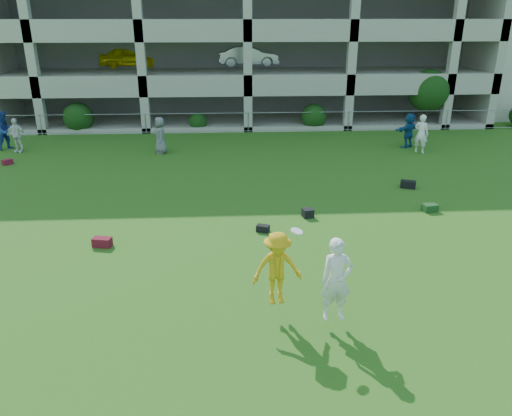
{
  "coord_description": "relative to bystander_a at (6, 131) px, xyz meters",
  "views": [
    {
      "loc": [
        -1.26,
        -10.25,
        6.58
      ],
      "look_at": [
        -0.48,
        3.0,
        1.4
      ],
      "focal_mm": 35.0,
      "sensor_mm": 36.0,
      "label": 1
    }
  ],
  "objects": [
    {
      "name": "frisbee_contest",
      "position": [
        12.82,
        -16.33,
        0.28
      ],
      "size": [
        2.21,
        1.12,
        2.02
      ],
      "color": "gold",
      "rests_on": "ground"
    },
    {
      "name": "bag_black_b",
      "position": [
        12.45,
        -11.28,
        -0.87
      ],
      "size": [
        0.46,
        0.38,
        0.22
      ],
      "primitive_type": "cube",
      "rotation": [
        0.0,
        0.0,
        -0.39
      ],
      "color": "black",
      "rests_on": "ground"
    },
    {
      "name": "ground",
      "position": [
        12.62,
        -15.75,
        -0.98
      ],
      "size": [
        100.0,
        100.0,
        0.0
      ],
      "primitive_type": "plane",
      "color": "#235114",
      "rests_on": "ground"
    },
    {
      "name": "bystander_a",
      "position": [
        0.0,
        0.0,
        0.0
      ],
      "size": [
        1.2,
        1.2,
        1.96
      ],
      "primitive_type": "imported",
      "rotation": [
        0.0,
        0.0,
        0.8
      ],
      "color": "navy",
      "rests_on": "ground"
    },
    {
      "name": "bag_black_e",
      "position": [
        18.62,
        -7.29,
        -0.83
      ],
      "size": [
        0.67,
        0.5,
        0.3
      ],
      "primitive_type": "cube",
      "rotation": [
        0.0,
        0.0,
        -0.38
      ],
      "color": "black",
      "rests_on": "ground"
    },
    {
      "name": "bystander_e",
      "position": [
        21.08,
        -1.91,
        -0.01
      ],
      "size": [
        0.84,
        0.8,
        1.94
      ],
      "primitive_type": "imported",
      "rotation": [
        0.0,
        0.0,
        2.47
      ],
      "color": "white",
      "rests_on": "ground"
    },
    {
      "name": "bystander_d",
      "position": [
        20.83,
        -0.81,
        -0.08
      ],
      "size": [
        1.69,
        1.38,
        1.81
      ],
      "primitive_type": "imported",
      "rotation": [
        0.0,
        0.0,
        3.73
      ],
      "color": "navy",
      "rests_on": "ground"
    },
    {
      "name": "fence",
      "position": [
        12.62,
        3.25,
        -0.37
      ],
      "size": [
        36.06,
        0.06,
        1.2
      ],
      "color": "gray",
      "rests_on": "ground"
    },
    {
      "name": "bag_green_c",
      "position": [
        18.53,
        -9.83,
        -0.85
      ],
      "size": [
        0.55,
        0.43,
        0.26
      ],
      "primitive_type": "cube",
      "rotation": [
        0.0,
        0.0,
        0.18
      ],
      "color": "#143816",
      "rests_on": "ground"
    },
    {
      "name": "crate_d",
      "position": [
        14.09,
        -10.13,
        -0.83
      ],
      "size": [
        0.42,
        0.42,
        0.3
      ],
      "primitive_type": "cube",
      "rotation": [
        0.0,
        0.0,
        0.22
      ],
      "color": "black",
      "rests_on": "ground"
    },
    {
      "name": "parking_garage",
      "position": [
        12.61,
        11.95,
        5.03
      ],
      "size": [
        30.0,
        14.0,
        12.0
      ],
      "color": "#9E998C",
      "rests_on": "ground"
    },
    {
      "name": "shrub_row",
      "position": [
        17.21,
        3.95,
        0.53
      ],
      "size": [
        34.38,
        2.52,
        3.5
      ],
      "color": "#163D11",
      "rests_on": "ground"
    },
    {
      "name": "bystander_c",
      "position": [
        8.01,
        -1.22,
        -0.07
      ],
      "size": [
        0.8,
        1.02,
        1.82
      ],
      "primitive_type": "imported",
      "rotation": [
        0.0,
        0.0,
        -1.29
      ],
      "color": "slate",
      "rests_on": "ground"
    },
    {
      "name": "bystander_b",
      "position": [
        0.73,
        -0.58,
        -0.12
      ],
      "size": [
        1.08,
        0.63,
        1.73
      ],
      "primitive_type": "imported",
      "rotation": [
        0.0,
        0.0,
        -0.21
      ],
      "color": "silver",
      "rests_on": "ground"
    },
    {
      "name": "bag_red_a",
      "position": [
        7.51,
        -12.09,
        -0.84
      ],
      "size": [
        0.6,
        0.41,
        0.28
      ],
      "primitive_type": "cube",
      "rotation": [
        0.0,
        0.0,
        -0.21
      ],
      "color": "#530E16",
      "rests_on": "ground"
    },
    {
      "name": "bag_red_f",
      "position": [
        1.07,
        -2.9,
        -0.86
      ],
      "size": [
        0.51,
        0.52,
        0.24
      ],
      "primitive_type": "cube",
      "rotation": [
        0.0,
        0.0,
        0.81
      ],
      "color": "maroon",
      "rests_on": "ground"
    }
  ]
}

